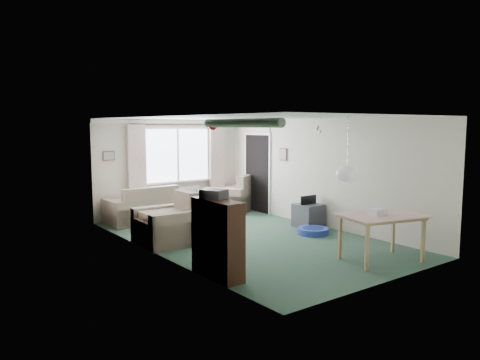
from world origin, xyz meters
TOP-DOWN VIEW (x-y plane):
  - ground at (0.00, 0.00)m, footprint 6.50×6.50m
  - window at (0.20, 3.23)m, footprint 1.80×0.03m
  - curtain_rod at (0.20, 3.15)m, footprint 2.60×0.03m
  - curtain_left at (-0.95, 3.13)m, footprint 0.45×0.08m
  - curtain_right at (1.35, 3.13)m, footprint 0.45×0.08m
  - radiator at (0.20, 3.19)m, footprint 1.20×0.10m
  - doorway at (1.99, 2.20)m, footprint 0.03×0.95m
  - pendant_lamp at (0.20, -2.30)m, footprint 0.36×0.36m
  - tinsel_garland at (-1.92, -2.30)m, footprint 1.60×1.60m
  - bauble_cluster_a at (1.30, 0.90)m, footprint 0.20×0.20m
  - bauble_cluster_b at (1.60, -0.30)m, footprint 0.20×0.20m
  - wall_picture_back at (-1.60, 3.23)m, footprint 0.28×0.03m
  - wall_picture_right at (1.98, 1.20)m, footprint 0.03×0.24m
  - sofa at (-0.98, 2.75)m, footprint 1.73×0.95m
  - armchair_corner at (1.48, 2.73)m, footprint 1.44×1.42m
  - armchair_left at (-1.50, 0.63)m, footprint 1.09×1.14m
  - coffee_table at (0.40, 2.08)m, footprint 0.91×0.52m
  - photo_frame at (0.29, 2.04)m, footprint 0.12×0.05m
  - bookshelf at (-1.84, -1.61)m, footprint 0.32×0.96m
  - hifi_box at (-1.83, -1.50)m, footprint 0.40×0.43m
  - houseplant at (-1.65, -1.36)m, footprint 0.62×0.62m
  - dining_table at (0.81, -2.53)m, footprint 1.39×1.09m
  - gift_box at (0.73, -2.51)m, footprint 0.27×0.20m
  - tv_cube at (1.70, 0.05)m, footprint 0.53×0.58m
  - pet_bed at (1.30, -0.50)m, footprint 0.78×0.78m

SIDE VIEW (x-z plane):
  - ground at x=0.00m, z-range 0.00..0.00m
  - pet_bed at x=1.30m, z-range 0.00..0.13m
  - coffee_table at x=0.40m, z-range 0.00..0.40m
  - tv_cube at x=1.70m, z-range 0.00..0.52m
  - dining_table at x=0.81m, z-range 0.00..0.77m
  - radiator at x=0.20m, z-range 0.12..0.68m
  - sofa at x=-0.98m, z-range 0.00..0.86m
  - armchair_corner at x=1.48m, z-range 0.00..0.95m
  - photo_frame at x=0.29m, z-range 0.40..0.56m
  - armchair_left at x=-1.50m, z-range 0.00..0.98m
  - bookshelf at x=-1.84m, z-range 0.00..1.17m
  - houseplant at x=-1.65m, z-range 0.00..1.23m
  - gift_box at x=0.73m, z-range 0.77..0.89m
  - doorway at x=1.99m, z-range 0.00..2.00m
  - hifi_box at x=-1.83m, z-range 1.17..1.31m
  - curtain_left at x=-0.95m, z-range 0.27..2.27m
  - curtain_right at x=1.35m, z-range 0.27..2.27m
  - pendant_lamp at x=0.20m, z-range 1.30..1.66m
  - window at x=0.20m, z-range 0.85..2.15m
  - wall_picture_back at x=-1.60m, z-range 1.44..1.66m
  - wall_picture_right at x=1.98m, z-range 1.40..1.70m
  - bauble_cluster_a at x=1.30m, z-range 2.12..2.32m
  - bauble_cluster_b at x=1.60m, z-range 2.12..2.32m
  - curtain_rod at x=0.20m, z-range 2.25..2.29m
  - tinsel_garland at x=-1.92m, z-range 2.22..2.34m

